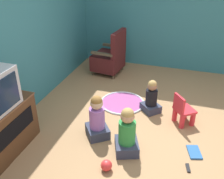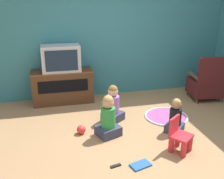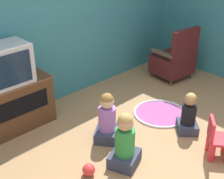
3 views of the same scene
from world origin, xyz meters
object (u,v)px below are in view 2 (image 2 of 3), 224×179
(child_watching_center, at_px, (113,105))
(toy_ball, at_px, (81,130))
(tv_cabinet, at_px, (63,86))
(child_watching_right, at_px, (175,117))
(remote_control, at_px, (116,166))
(black_armchair, at_px, (207,84))
(yellow_kid_chair, at_px, (179,138))
(child_watching_left, at_px, (108,118))
(book, at_px, (141,165))
(television, at_px, (61,58))

(child_watching_center, xyz_separation_m, toy_ball, (-0.64, -0.36, -0.22))
(tv_cabinet, relative_size, child_watching_right, 2.15)
(tv_cabinet, bearing_deg, remote_control, -77.78)
(black_armchair, bearing_deg, yellow_kid_chair, 55.39)
(child_watching_left, distance_m, child_watching_center, 0.55)
(yellow_kid_chair, xyz_separation_m, toy_ball, (-1.36, 0.84, -0.14))
(yellow_kid_chair, relative_size, child_watching_right, 0.87)
(remote_control, bearing_deg, child_watching_left, 71.24)
(yellow_kid_chair, bearing_deg, tv_cabinet, 86.09)
(toy_ball, distance_m, book, 1.27)
(tv_cabinet, distance_m, television, 0.61)
(child_watching_center, relative_size, toy_ball, 4.64)
(yellow_kid_chair, xyz_separation_m, child_watching_left, (-0.92, 0.69, 0.09))
(black_armchair, xyz_separation_m, child_watching_right, (-1.32, -1.18, -0.11))
(yellow_kid_chair, height_order, book, yellow_kid_chair)
(tv_cabinet, distance_m, remote_control, 2.57)
(child_watching_left, bearing_deg, child_watching_right, -27.95)
(child_watching_left, xyz_separation_m, child_watching_center, (0.20, 0.51, -0.01))
(yellow_kid_chair, distance_m, book, 0.74)
(remote_control, bearing_deg, child_watching_center, 65.05)
(child_watching_center, distance_m, child_watching_right, 1.13)
(toy_ball, bearing_deg, child_watching_right, -10.51)
(black_armchair, bearing_deg, television, -3.95)
(television, distance_m, black_armchair, 3.19)
(television, relative_size, black_armchair, 0.78)
(child_watching_right, bearing_deg, yellow_kid_chair, -154.89)
(tv_cabinet, bearing_deg, yellow_kid_chair, -56.29)
(black_armchair, height_order, book, black_armchair)
(child_watching_left, relative_size, toy_ball, 4.76)
(television, relative_size, yellow_kid_chair, 1.48)
(tv_cabinet, bearing_deg, television, -90.00)
(child_watching_center, distance_m, book, 1.46)
(child_watching_left, height_order, child_watching_center, child_watching_left)
(toy_ball, bearing_deg, remote_control, -71.16)
(toy_ball, bearing_deg, tv_cabinet, 97.50)
(child_watching_center, bearing_deg, book, -124.98)
(child_watching_left, relative_size, child_watching_right, 1.18)
(yellow_kid_chair, height_order, child_watching_right, child_watching_right)
(television, relative_size, child_watching_left, 1.10)
(book, distance_m, remote_control, 0.34)
(television, bearing_deg, remote_control, -77.73)
(book, bearing_deg, remote_control, 152.48)
(tv_cabinet, xyz_separation_m, yellow_kid_chair, (1.55, -2.32, -0.15))
(tv_cabinet, relative_size, yellow_kid_chair, 2.46)
(television, xyz_separation_m, child_watching_left, (0.63, -1.62, -0.67))
(toy_ball, bearing_deg, child_watching_center, 29.53)
(black_armchair, bearing_deg, remote_control, 43.49)
(yellow_kid_chair, distance_m, child_watching_right, 0.59)
(yellow_kid_chair, relative_size, remote_control, 3.35)
(television, height_order, book, television)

